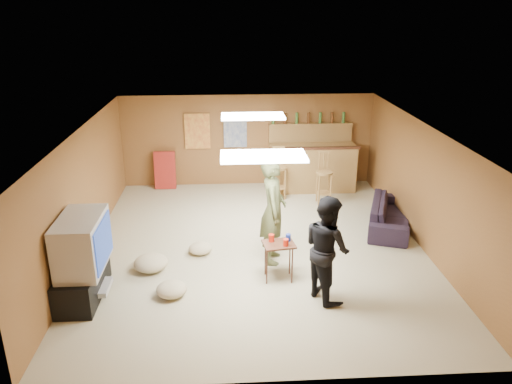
{
  "coord_description": "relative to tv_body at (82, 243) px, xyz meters",
  "views": [
    {
      "loc": [
        -0.51,
        -8.19,
        4.14
      ],
      "look_at": [
        0.0,
        0.2,
        1.0
      ],
      "focal_mm": 35.0,
      "sensor_mm": 36.0,
      "label": 1
    }
  ],
  "objects": [
    {
      "name": "bar_lip",
      "position": [
        4.15,
        4.2,
        0.2
      ],
      "size": [
        2.1,
        0.12,
        0.05
      ],
      "primitive_type": "cube",
      "color": "#3E1F13",
      "rests_on": "bar_counter"
    },
    {
      "name": "ground",
      "position": [
        2.65,
        1.5,
        -0.9
      ],
      "size": [
        7.0,
        7.0,
        0.0
      ],
      "primitive_type": "plane",
      "color": "tan",
      "rests_on": "ground"
    },
    {
      "name": "bottle_row",
      "position": [
        4.09,
        4.88,
        0.75
      ],
      "size": [
        1.76,
        0.08,
        0.26
      ],
      "primitive_type": null,
      "color": "#3F7233",
      "rests_on": "bar_shelf"
    },
    {
      "name": "cup_red_near",
      "position": [
        2.82,
        0.42,
        -0.21
      ],
      "size": [
        0.11,
        0.11,
        0.12
      ],
      "primitive_type": "cylinder",
      "rotation": [
        0.0,
        0.0,
        -0.3
      ],
      "color": "red",
      "rests_on": "tray_table"
    },
    {
      "name": "wall_left",
      "position": [
        -0.35,
        1.5,
        0.2
      ],
      "size": [
        0.02,
        7.0,
        2.2
      ],
      "primitive_type": "cube",
      "color": "brown",
      "rests_on": "ground"
    },
    {
      "name": "tv_screen",
      "position": [
        0.31,
        0.0,
        0.0
      ],
      "size": [
        0.02,
        0.95,
        0.65
      ],
      "primitive_type": "cube",
      "color": "navy",
      "rests_on": "tv_body"
    },
    {
      "name": "wall_right",
      "position": [
        5.65,
        1.5,
        0.2
      ],
      "size": [
        0.02,
        7.0,
        2.2
      ],
      "primitive_type": "cube",
      "color": "brown",
      "rests_on": "ground"
    },
    {
      "name": "ceiling_panel_front",
      "position": [
        2.65,
        0.0,
        1.27
      ],
      "size": [
        1.2,
        0.6,
        0.04
      ],
      "primitive_type": "cube",
      "color": "white",
      "rests_on": "ceiling"
    },
    {
      "name": "person_olive",
      "position": [
        2.89,
        0.99,
        0.03
      ],
      "size": [
        0.51,
        0.72,
        1.86
      ],
      "primitive_type": "imported",
      "rotation": [
        0.0,
        0.0,
        1.46
      ],
      "color": "#4F5732",
      "rests_on": "ground"
    },
    {
      "name": "cup_blue",
      "position": [
        3.09,
        0.43,
        -0.21
      ],
      "size": [
        0.09,
        0.09,
        0.11
      ],
      "primitive_type": "cylinder",
      "rotation": [
        0.0,
        0.0,
        -0.11
      ],
      "color": "navy",
      "rests_on": "tray_table"
    },
    {
      "name": "bar_counter",
      "position": [
        4.15,
        4.45,
        -0.35
      ],
      "size": [
        2.0,
        0.6,
        1.1
      ],
      "primitive_type": "cube",
      "color": "olive",
      "rests_on": "ground"
    },
    {
      "name": "cup_red_far",
      "position": [
        3.03,
        0.26,
        -0.21
      ],
      "size": [
        0.1,
        0.1,
        0.11
      ],
      "primitive_type": "cylinder",
      "rotation": [
        0.0,
        0.0,
        -0.19
      ],
      "color": "red",
      "rests_on": "tray_table"
    },
    {
      "name": "poster_left",
      "position": [
        1.45,
        4.96,
        0.45
      ],
      "size": [
        0.6,
        0.03,
        0.85
      ],
      "primitive_type": "cube",
      "color": "#BF3F26",
      "rests_on": "wall_back"
    },
    {
      "name": "cushion_far",
      "position": [
        1.26,
        -0.05,
        -0.79
      ],
      "size": [
        0.62,
        0.62,
        0.21
      ],
      "primitive_type": "ellipsoid",
      "rotation": [
        0.0,
        0.0,
        -0.43
      ],
      "color": "tan",
      "rests_on": "ground"
    },
    {
      "name": "wall_front",
      "position": [
        2.65,
        -2.0,
        0.2
      ],
      "size": [
        6.0,
        0.02,
        2.2
      ],
      "primitive_type": "cube",
      "color": "brown",
      "rests_on": "ground"
    },
    {
      "name": "tv_stand",
      "position": [
        -0.07,
        0.0,
        -0.65
      ],
      "size": [
        0.55,
        1.3,
        0.5
      ],
      "primitive_type": "cube",
      "color": "black",
      "rests_on": "ground"
    },
    {
      "name": "person_black",
      "position": [
        3.58,
        -0.2,
        -0.09
      ],
      "size": [
        0.87,
        0.96,
        1.62
      ],
      "primitive_type": "imported",
      "rotation": [
        0.0,
        0.0,
        1.97
      ],
      "color": "black",
      "rests_on": "ground"
    },
    {
      "name": "poster_right",
      "position": [
        2.35,
        4.96,
        0.45
      ],
      "size": [
        0.55,
        0.03,
        0.8
      ],
      "primitive_type": "cube",
      "color": "#334C99",
      "rests_on": "wall_back"
    },
    {
      "name": "sofa",
      "position": [
        5.35,
        2.21,
        -0.63
      ],
      "size": [
        1.32,
        2.01,
        0.55
      ],
      "primitive_type": "imported",
      "rotation": [
        0.0,
        0.0,
        1.22
      ],
      "color": "black",
      "rests_on": "ground"
    },
    {
      "name": "cushion_mid",
      "position": [
        1.63,
        1.32,
        -0.81
      ],
      "size": [
        0.52,
        0.52,
        0.19
      ],
      "primitive_type": "ellipsoid",
      "rotation": [
        0.0,
        0.0,
        -0.3
      ],
      "color": "tan",
      "rests_on": "ground"
    },
    {
      "name": "bar_stool_left",
      "position": [
        3.31,
        3.97,
        -0.35
      ],
      "size": [
        0.43,
        0.43,
        1.09
      ],
      "primitive_type": null,
      "rotation": [
        0.0,
        0.0,
        -0.3
      ],
      "color": "olive",
      "rests_on": "ground"
    },
    {
      "name": "wall_back",
      "position": [
        2.65,
        5.0,
        0.2
      ],
      "size": [
        6.0,
        0.02,
        2.2
      ],
      "primitive_type": "cube",
      "color": "brown",
      "rests_on": "ground"
    },
    {
      "name": "tray_table",
      "position": [
        2.93,
        0.35,
        -0.58
      ],
      "size": [
        0.54,
        0.46,
        0.63
      ],
      "primitive_type": "cube",
      "rotation": [
        0.0,
        0.0,
        0.15
      ],
      "color": "#3E1F13",
      "rests_on": "ground"
    },
    {
      "name": "ceiling",
      "position": [
        2.65,
        1.5,
        1.3
      ],
      "size": [
        6.0,
        7.0,
        0.02
      ],
      "primitive_type": "cube",
      "color": "silver",
      "rests_on": "ground"
    },
    {
      "name": "bar_backing",
      "position": [
        4.15,
        4.92,
        0.3
      ],
      "size": [
        2.0,
        0.14,
        0.6
      ],
      "primitive_type": "cube",
      "color": "olive",
      "rests_on": "bar_counter"
    },
    {
      "name": "cushion_near_tv",
      "position": [
        0.84,
        0.77,
        -0.77
      ],
      "size": [
        0.75,
        0.75,
        0.25
      ],
      "primitive_type": "ellipsoid",
      "rotation": [
        0.0,
        0.0,
        -0.43
      ],
      "color": "tan",
      "rests_on": "ground"
    },
    {
      "name": "ceiling_panel_back",
      "position": [
        2.65,
        2.7,
        1.27
      ],
      "size": [
        1.2,
        0.6,
        0.04
      ],
      "primitive_type": "cube",
      "color": "white",
      "rests_on": "ceiling"
    },
    {
      "name": "bar_stool_right",
      "position": [
        4.27,
        3.57,
        -0.27
      ],
      "size": [
        0.41,
        0.41,
        1.26
      ],
      "primitive_type": null,
      "rotation": [
        0.0,
        0.0,
        0.03
      ],
      "color": "olive",
      "rests_on": "ground"
    },
    {
      "name": "dvd_box",
      "position": [
        0.15,
        0.0,
        -0.75
      ],
      "size": [
        0.35,
        0.5,
        0.08
      ],
      "primitive_type": "cube",
      "color": "#B2B2B7",
      "rests_on": "tv_stand"
    },
    {
      "name": "bar_shelf",
      "position": [
        4.15,
        4.9,
        0.6
      ],
      "size": [
        2.0,
        0.18,
        0.05
      ],
      "primitive_type": "cube",
      "color": "olive",
      "rests_on": "bar_backing"
    },
    {
      "name": "folding_chair_stack",
      "position": [
        0.65,
        4.8,
        -0.45
      ],
      "size": [
        0.5,
        0.26,
        0.91
      ],
      "primitive_type": "cube",
      "rotation": [
        -0.14,
        0.0,
        0.0
      ],
      "color": "#A7251E",
      "rests_on": "ground"
    },
    {
      "name": "tv_body",
      "position": [
        0.0,
        0.0,
        0.0
      ],
      "size": [
        0.6,
        1.1,
        0.8
      ],
      "primitive_type": "cube",
      "color": "#B2B2B7",
      "rests_on": "tv_stand"
    }
  ]
}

